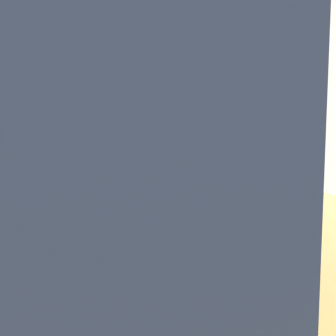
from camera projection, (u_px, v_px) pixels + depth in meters
sidewalk at (211, 272)px, 3.99m from camera, size 24.00×2.80×0.14m
building_facade at (157, 2)px, 6.63m from camera, size 24.00×0.30×5.99m
parking_meter at (168, 147)px, 2.79m from camera, size 0.21×0.15×1.59m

